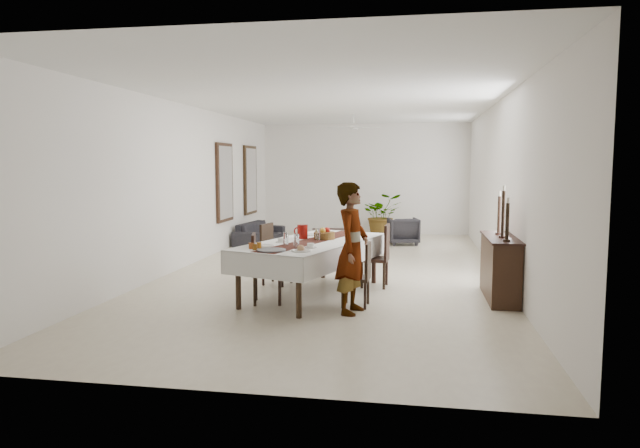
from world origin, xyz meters
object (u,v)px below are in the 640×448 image
(sofa, at_px, (260,233))
(red_pitcher, at_px, (303,232))
(dining_table_top, at_px, (313,243))
(sideboard_body, at_px, (500,269))
(woman, at_px, (352,248))

(sofa, bearing_deg, red_pitcher, -150.47)
(dining_table_top, distance_m, sofa, 6.02)
(dining_table_top, distance_m, red_pitcher, 0.36)
(red_pitcher, bearing_deg, sideboard_body, -0.28)
(woman, bearing_deg, sideboard_body, -49.46)
(red_pitcher, distance_m, sideboard_body, 3.08)
(sideboard_body, bearing_deg, red_pitcher, 179.72)
(red_pitcher, bearing_deg, woman, -52.55)
(red_pitcher, distance_m, woman, 1.54)
(sideboard_body, bearing_deg, sofa, 134.84)
(red_pitcher, relative_size, sideboard_body, 0.15)
(red_pitcher, bearing_deg, sofa, 112.64)
(red_pitcher, height_order, sideboard_body, red_pitcher)
(woman, bearing_deg, red_pitcher, 48.24)
(dining_table_top, distance_m, woman, 1.22)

